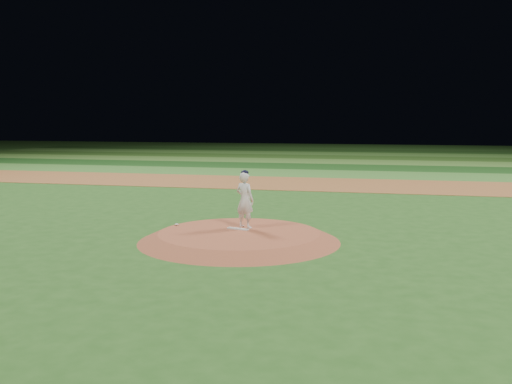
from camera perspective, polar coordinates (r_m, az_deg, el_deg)
name	(u,v)px	position (r m, az deg, el deg)	size (l,w,h in m)	color
ground	(239,241)	(15.62, -1.69, -4.92)	(120.00, 120.00, 0.00)	#26561B
infield_dirt_band	(310,184)	(29.20, 5.41, 0.82)	(70.00, 6.00, 0.02)	brown
outfield_stripe_0	(322,174)	(34.63, 6.67, 1.83)	(70.00, 5.00, 0.02)	#39742A
outfield_stripe_1	(331,167)	(39.58, 7.51, 2.51)	(70.00, 5.00, 0.02)	#174215
outfield_stripe_2	(338,162)	(44.55, 8.16, 3.03)	(70.00, 5.00, 0.02)	#44782B
outfield_stripe_3	(343,157)	(49.51, 8.68, 3.45)	(70.00, 5.00, 0.02)	#264D18
outfield_stripe_4	(347,154)	(54.49, 9.11, 3.80)	(70.00, 5.00, 0.02)	#3B7028
outfield_stripe_5	(351,151)	(59.47, 9.47, 4.08)	(70.00, 5.00, 0.02)	#1D4516
pitchers_mound	(239,237)	(15.60, -1.69, -4.48)	(5.50, 5.50, 0.25)	#9D4E30
pitching_rubber	(238,229)	(15.94, -1.81, -3.70)	(0.64, 0.16, 0.03)	white
rosin_bag	(177,224)	(16.66, -7.95, -3.24)	(0.11, 0.11, 0.06)	silver
pitcher_on_mound	(245,200)	(16.03, -1.12, -0.76)	(0.68, 0.58, 1.64)	white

